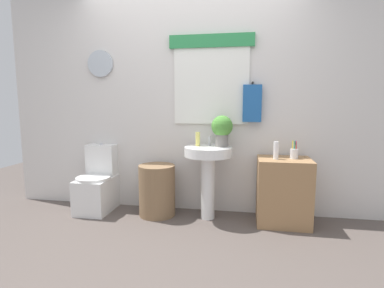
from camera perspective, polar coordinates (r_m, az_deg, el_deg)
ground_plane at (r=2.70m, az=-4.91°, el=-19.90°), size 8.00×8.00×0.00m
back_wall at (r=3.51m, az=-0.22°, el=8.63°), size 4.40×0.18×2.60m
toilet at (r=3.74m, az=-17.35°, el=-7.48°), size 0.38×0.51×0.78m
laundry_hamper at (r=3.44m, az=-6.61°, el=-8.64°), size 0.40×0.40×0.57m
pedestal_sink at (r=3.25m, az=3.03°, el=-4.00°), size 0.51×0.51×0.79m
faucet at (r=3.33m, az=3.32°, el=0.60°), size 0.03×0.03×0.10m
wooden_cabinet at (r=3.31m, az=16.83°, el=-8.51°), size 0.53×0.44×0.69m
soap_bottle at (r=3.27m, az=1.09°, el=0.94°), size 0.05×0.05×0.15m
potted_plant at (r=3.24m, az=5.67°, el=2.91°), size 0.23×0.23×0.33m
lotion_bottle at (r=3.17m, az=15.55°, el=-1.17°), size 0.05×0.05×0.18m
toothbrush_cup at (r=3.26m, az=18.69°, el=-1.68°), size 0.08×0.08×0.19m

